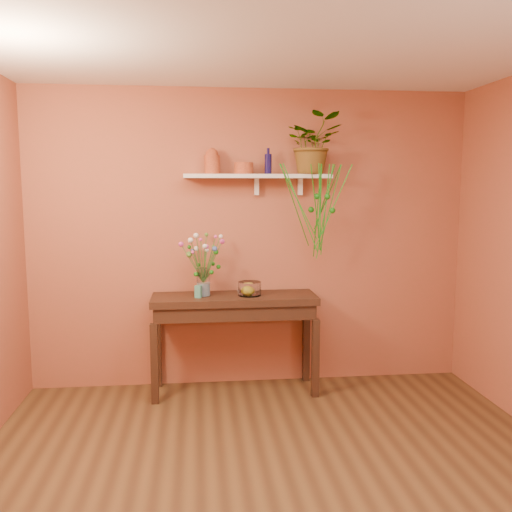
{
  "coord_description": "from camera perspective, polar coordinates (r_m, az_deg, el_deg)",
  "views": [
    {
      "loc": [
        -0.49,
        -2.93,
        1.83
      ],
      "look_at": [
        0.0,
        1.55,
        1.25
      ],
      "focal_mm": 38.03,
      "sensor_mm": 36.0,
      "label": 1
    }
  ],
  "objects": [
    {
      "name": "wall_shelf",
      "position": [
        4.84,
        0.3,
        8.34
      ],
      "size": [
        1.3,
        0.24,
        0.19
      ],
      "color": "white",
      "rests_on": "room"
    },
    {
      "name": "terracotta_jug",
      "position": [
        4.83,
        -4.64,
        9.86
      ],
      "size": [
        0.16,
        0.16,
        0.22
      ],
      "color": "#B95730",
      "rests_on": "wall_shelf"
    },
    {
      "name": "lemon",
      "position": [
        4.76,
        -0.83,
        -3.63
      ],
      "size": [
        0.09,
        0.09,
        0.09
      ],
      "primitive_type": "sphere",
      "color": "yellow",
      "rests_on": "glass_bowl"
    },
    {
      "name": "spider_plant",
      "position": [
        4.9,
        6.04,
        11.65
      ],
      "size": [
        0.49,
        0.43,
        0.53
      ],
      "primitive_type": "imported",
      "rotation": [
        0.0,
        0.0,
        -0.03
      ],
      "color": "#1A6913",
      "rests_on": "wall_shelf"
    },
    {
      "name": "terracotta_pot",
      "position": [
        4.83,
        -1.3,
        9.21
      ],
      "size": [
        0.2,
        0.2,
        0.1
      ],
      "primitive_type": "cylinder",
      "rotation": [
        0.0,
        0.0,
        0.22
      ],
      "color": "#B95730",
      "rests_on": "wall_shelf"
    },
    {
      "name": "carton",
      "position": [
        4.7,
        -6.1,
        -3.75
      ],
      "size": [
        0.06,
        0.06,
        0.11
      ],
      "primitive_type": "cube",
      "rotation": [
        0.0,
        0.0,
        -0.38
      ],
      "color": "teal",
      "rests_on": "sideboard"
    },
    {
      "name": "sideboard",
      "position": [
        4.81,
        -2.29,
        -5.65
      ],
      "size": [
        1.44,
        0.46,
        0.88
      ],
      "color": "#362015",
      "rests_on": "ground"
    },
    {
      "name": "plant_fronds",
      "position": [
        4.74,
        6.7,
        5.36
      ],
      "size": [
        0.64,
        0.33,
        0.83
      ],
      "color": "#1A6913",
      "rests_on": "wall_shelf"
    },
    {
      "name": "glass_bowl",
      "position": [
        4.77,
        -0.68,
        -3.51
      ],
      "size": [
        0.2,
        0.2,
        0.12
      ],
      "color": "white",
      "rests_on": "sideboard"
    },
    {
      "name": "blue_bottle",
      "position": [
        4.87,
        1.29,
        9.7
      ],
      "size": [
        0.08,
        0.08,
        0.23
      ],
      "color": "#130F43",
      "rests_on": "wall_shelf"
    },
    {
      "name": "room",
      "position": [
        3.01,
        3.2,
        -1.85
      ],
      "size": [
        4.04,
        4.04,
        2.7
      ],
      "color": "brown",
      "rests_on": "ground"
    },
    {
      "name": "bouquet",
      "position": [
        4.73,
        -5.58,
        0.34
      ],
      "size": [
        0.41,
        0.4,
        0.45
      ],
      "color": "#386B28",
      "rests_on": "glass_vase"
    },
    {
      "name": "glass_vase",
      "position": [
        4.77,
        -5.55,
        -2.96
      ],
      "size": [
        0.12,
        0.12,
        0.24
      ],
      "color": "white",
      "rests_on": "sideboard"
    }
  ]
}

